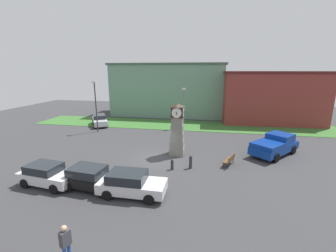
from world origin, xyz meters
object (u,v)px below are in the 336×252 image
at_px(car_navy_sedan, 47,174).
at_px(pedestrian_near_bench, 66,242).
at_px(bollard_near_tower, 191,162).
at_px(pickup_truck, 275,145).
at_px(car_near_tower, 91,178).
at_px(car_by_building, 131,183).
at_px(bollard_mid_row, 172,164).
at_px(street_lamp_far_side, 184,105).
at_px(car_end_of_row, 100,120).
at_px(street_lamp_near_road, 96,103).
at_px(clock_tower, 177,131).
at_px(bench, 230,159).

relative_size(car_navy_sedan, pedestrian_near_bench, 2.27).
distance_m(bollard_near_tower, pickup_truck, 8.57).
xyz_separation_m(car_navy_sedan, car_near_tower, (3.11, 0.10, -0.00)).
distance_m(car_near_tower, car_by_building, 2.88).
bearing_deg(bollard_near_tower, bollard_mid_row, -161.07).
bearing_deg(bollard_near_tower, car_by_building, -126.36).
distance_m(pickup_truck, pedestrian_near_bench, 18.37).
height_order(pickup_truck, street_lamp_far_side, street_lamp_far_side).
height_order(car_end_of_row, pickup_truck, pickup_truck).
bearing_deg(car_by_building, car_navy_sedan, 178.08).
distance_m(bollard_near_tower, car_by_building, 5.64).
bearing_deg(bollard_mid_row, street_lamp_near_road, 139.75).
bearing_deg(car_near_tower, pickup_truck, 32.49).
xyz_separation_m(bollard_near_tower, car_by_building, (-3.34, -4.54, 0.21)).
bearing_deg(street_lamp_near_road, street_lamp_far_side, 21.19).
xyz_separation_m(pickup_truck, street_lamp_far_side, (-9.38, 8.55, 2.22)).
relative_size(clock_tower, bollard_near_tower, 4.35).
height_order(car_end_of_row, pedestrian_near_bench, pedestrian_near_bench).
xyz_separation_m(bollard_mid_row, car_near_tower, (-4.81, -3.76, 0.31)).
xyz_separation_m(clock_tower, car_by_building, (-1.86, -7.42, -1.45)).
distance_m(bollard_near_tower, car_navy_sedan, 10.28).
distance_m(bench, pedestrian_near_bench, 13.23).
relative_size(car_near_tower, car_by_building, 1.01).
distance_m(car_by_building, bench, 8.58).
height_order(car_near_tower, car_end_of_row, car_end_of_row).
bearing_deg(clock_tower, car_by_building, -104.07).
bearing_deg(car_end_of_row, pedestrian_near_bench, -66.27).
bearing_deg(bench, street_lamp_near_road, 153.47).
distance_m(car_navy_sedan, car_by_building, 5.98).
relative_size(bollard_mid_row, car_by_building, 0.21).
bearing_deg(bollard_mid_row, car_by_building, -115.62).
distance_m(bollard_near_tower, street_lamp_near_road, 15.63).
height_order(bollard_near_tower, car_by_building, car_by_building).
bearing_deg(bollard_near_tower, pedestrian_near_bench, -112.36).
bearing_deg(pickup_truck, street_lamp_far_side, 137.64).
bearing_deg(car_by_building, bench, 41.40).
height_order(car_near_tower, pickup_truck, pickup_truck).
height_order(car_end_of_row, street_lamp_near_road, street_lamp_near_road).
xyz_separation_m(car_navy_sedan, street_lamp_near_road, (-3.15, 13.24, 2.91)).
bearing_deg(car_by_building, car_near_tower, 173.93).
relative_size(bollard_near_tower, bench, 0.65).
bearing_deg(bollard_near_tower, car_end_of_row, 138.68).
relative_size(bollard_mid_row, pickup_truck, 0.16).
bearing_deg(pickup_truck, pedestrian_near_bench, -128.55).
height_order(pedestrian_near_bench, street_lamp_near_road, street_lamp_near_road).
bearing_deg(bench, car_near_tower, -150.01).
height_order(bollard_mid_row, street_lamp_far_side, street_lamp_far_side).
height_order(bollard_mid_row, car_navy_sedan, car_navy_sedan).
height_order(bollard_mid_row, car_by_building, car_by_building).
relative_size(clock_tower, street_lamp_near_road, 0.75).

